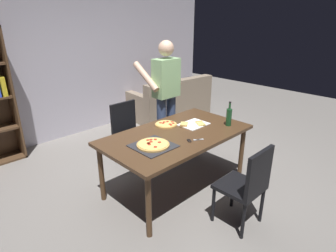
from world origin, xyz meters
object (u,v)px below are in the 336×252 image
Objects in this scene: wine_bottle at (229,117)px; pepperoni_pizza_on_tray at (153,145)px; chair_far_side at (128,129)px; kitchen_scissors at (193,140)px; couch at (172,103)px; dining_table at (177,138)px; chair_near_camera at (248,183)px; second_pizza_plain at (166,124)px; person_serving_pizza at (165,93)px.

pepperoni_pizza_on_tray is at bearing 169.33° from wine_bottle.
chair_far_side reaches higher than kitchen_scissors.
couch is at bearing 61.38° from wine_bottle.
couch is at bearing 46.36° from dining_table.
chair_near_camera is 0.51× the size of couch.
wine_bottle reaches higher than dining_table.
second_pizza_plain is at bearing 77.92° from kitchen_scissors.
couch is 4.25× the size of pepperoni_pizza_on_tray.
second_pizza_plain is (0.09, -0.71, 0.25)m from chair_far_side.
wine_bottle reaches higher than kitchen_scissors.
couch is at bearing 43.39° from second_pizza_plain.
dining_table is 0.46m from pepperoni_pizza_on_tray.
kitchen_scissors is 0.57m from second_pizza_plain.
kitchen_scissors is at bearing -102.08° from second_pizza_plain.
second_pizza_plain is at bearing 72.21° from dining_table.
pepperoni_pizza_on_tray is at bearing -112.64° from chair_far_side.
couch reaches higher than kitchen_scissors.
kitchen_scissors is at bearing -130.37° from couch.
pepperoni_pizza_on_tray is at bearing 115.92° from chair_near_camera.
person_serving_pizza is at bearing 54.48° from dining_table.
couch is 3.00m from kitchen_scissors.
person_serving_pizza is 6.26× the size of second_pizza_plain.
couch is 6.32× the size of second_pizza_plain.
pepperoni_pizza_on_tray is 0.46m from kitchen_scissors.
wine_bottle reaches higher than couch.
couch is at bearing 49.63° from kitchen_scissors.
pepperoni_pizza_on_tray is at bearing -170.34° from dining_table.
chair_near_camera reaches higher than second_pizza_plain.
couch is (1.89, 2.97, -0.21)m from chair_near_camera.
pepperoni_pizza_on_tray is (-2.34, -2.06, 0.46)m from couch.
dining_table is 0.74m from wine_bottle.
person_serving_pizza reaches higher than pepperoni_pizza_on_tray.
wine_bottle is 1.64× the size of kitchen_scissors.
kitchen_scissors is at bearing -96.00° from dining_table.
dining_table is 1.01× the size of couch.
couch is at bearing 42.16° from person_serving_pizza.
wine_bottle is (0.66, -1.27, 0.36)m from chair_far_side.
wine_bottle is at bearing -0.58° from kitchen_scissors.
person_serving_pizza reaches higher than couch.
pepperoni_pizza_on_tray is at bearing -139.62° from person_serving_pizza.
couch is 5.59× the size of wine_bottle.
pepperoni_pizza_on_tray is (-0.44, -0.08, 0.08)m from dining_table.
chair_far_side is 2.15m from couch.
person_serving_pizza reaches higher than dining_table.
chair_near_camera is 2.85× the size of wine_bottle.
dining_table is at bearing -125.52° from person_serving_pizza.
kitchen_scissors is (-0.03, -1.26, 0.24)m from chair_far_side.
chair_far_side is 4.68× the size of kitchen_scissors.
pepperoni_pizza_on_tray is 1.12m from wine_bottle.
second_pizza_plain is at bearing 135.13° from wine_bottle.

